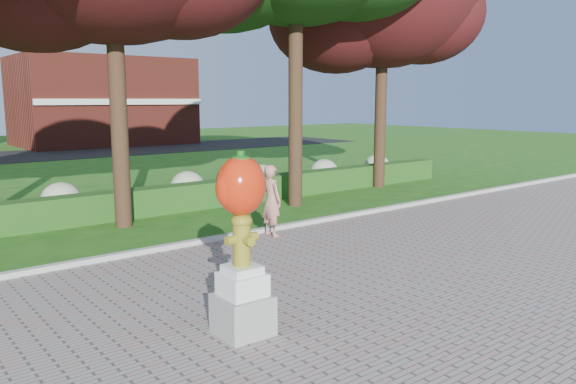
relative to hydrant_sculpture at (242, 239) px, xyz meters
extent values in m
plane|color=#225415|center=(3.45, 1.85, -1.43)|extent=(100.00, 100.00, 0.00)
cube|color=gray|center=(3.45, -2.15, -1.41)|extent=(40.00, 14.00, 0.04)
cube|color=#ADADA5|center=(3.45, 4.85, -1.35)|extent=(40.00, 0.18, 0.15)
cube|color=#1E4513|center=(3.45, 8.85, -1.03)|extent=(24.00, 0.70, 0.80)
ellipsoid|color=#97A27B|center=(0.45, 9.85, -0.88)|extent=(1.10, 1.10, 0.99)
ellipsoid|color=#97A27B|center=(4.45, 9.85, -0.88)|extent=(1.10, 1.10, 0.99)
ellipsoid|color=#97A27B|center=(7.45, 9.85, -0.88)|extent=(1.10, 1.10, 0.99)
ellipsoid|color=#97A27B|center=(10.45, 9.85, -0.88)|extent=(1.10, 1.10, 0.99)
ellipsoid|color=#97A27B|center=(13.45, 9.85, -0.88)|extent=(1.10, 1.10, 0.99)
cube|color=black|center=(3.45, 29.85, -1.42)|extent=(50.00, 8.00, 0.02)
cube|color=maroon|center=(11.45, 35.85, 1.77)|extent=(12.00, 8.00, 6.40)
cylinder|color=black|center=(1.45, 7.85, 1.65)|extent=(0.44, 0.44, 6.16)
cylinder|color=black|center=(6.95, 7.35, 2.21)|extent=(0.44, 0.44, 7.28)
cylinder|color=black|center=(11.95, 8.35, 1.51)|extent=(0.44, 0.44, 5.88)
ellipsoid|color=black|center=(10.38, 9.19, 4.87)|extent=(5.04, 5.04, 4.03)
ellipsoid|color=black|center=(13.42, 7.72, 5.08)|extent=(4.62, 4.62, 3.70)
cube|color=gray|center=(0.00, 0.00, -1.10)|extent=(0.73, 0.73, 0.57)
cube|color=silver|center=(0.00, 0.00, -0.65)|extent=(0.59, 0.59, 0.32)
cube|color=silver|center=(0.00, 0.00, -0.44)|extent=(0.47, 0.47, 0.11)
cylinder|color=olive|center=(0.00, 0.00, -0.06)|extent=(0.25, 0.25, 0.64)
ellipsoid|color=olive|center=(0.00, 0.00, 0.26)|extent=(0.30, 0.30, 0.21)
cylinder|color=olive|center=(-0.18, 0.00, 0.01)|extent=(0.14, 0.13, 0.13)
cylinder|color=olive|center=(0.18, 0.00, 0.01)|extent=(0.14, 0.13, 0.13)
cylinder|color=olive|center=(0.00, -0.17, 0.01)|extent=(0.14, 0.14, 0.14)
cylinder|color=olive|center=(0.00, 0.00, 0.35)|extent=(0.09, 0.09, 0.06)
ellipsoid|color=red|center=(0.00, 0.00, 0.75)|extent=(0.72, 0.64, 0.83)
ellipsoid|color=red|center=(-0.21, 0.00, 0.73)|extent=(0.35, 0.35, 0.53)
ellipsoid|color=red|center=(0.21, 0.00, 0.73)|extent=(0.35, 0.35, 0.53)
cylinder|color=#195814|center=(0.00, 0.00, 1.16)|extent=(0.11, 0.11, 0.14)
ellipsoid|color=#195814|center=(0.00, 0.00, 1.13)|extent=(0.27, 0.27, 0.09)
imported|color=#B27366|center=(3.83, 4.45, -0.51)|extent=(0.44, 0.65, 1.75)
camera|label=1|loc=(-4.22, -6.35, 1.92)|focal=35.00mm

